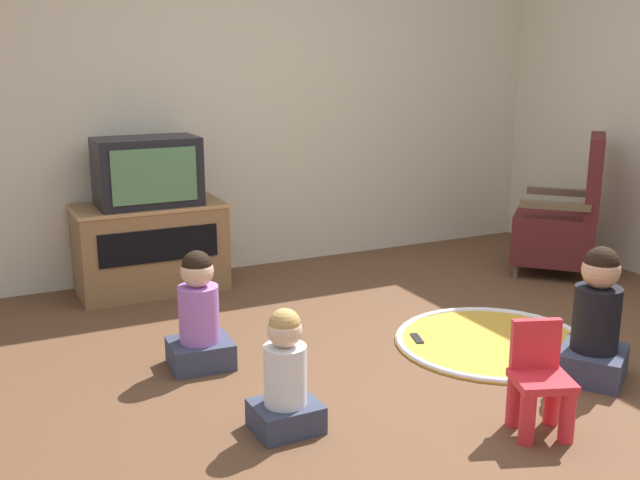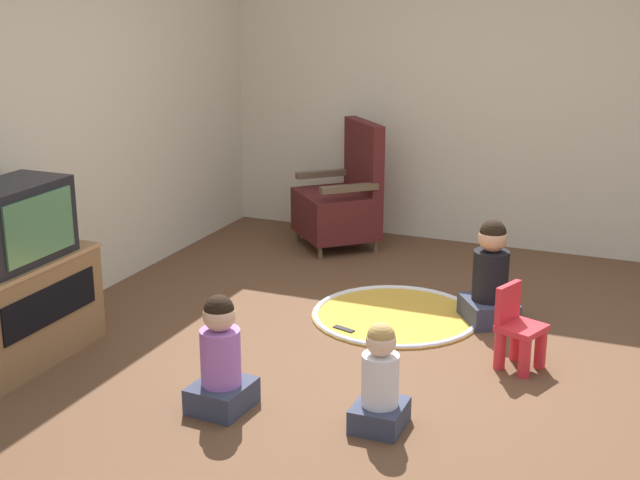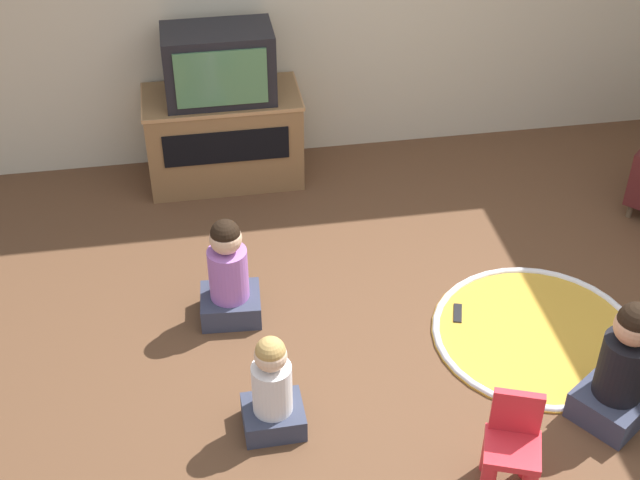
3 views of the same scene
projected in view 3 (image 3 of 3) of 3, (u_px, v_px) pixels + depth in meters
The scene contains 9 objects.
ground_plane at pixel (427, 370), 4.54m from camera, with size 30.00×30.00×0.00m, color brown.
tv_cabinet at pixel (224, 136), 5.80m from camera, with size 1.00×0.51×0.61m.
television at pixel (219, 65), 5.46m from camera, with size 0.67×0.40×0.45m.
yellow_kid_chair at pixel (511, 452), 3.86m from camera, with size 0.31×0.30×0.49m.
play_mat at pixel (536, 334), 4.74m from camera, with size 1.12×1.12×0.04m.
child_watching_left at pixel (272, 390), 4.10m from camera, with size 0.29×0.25×0.56m.
child_watching_center at pixel (229, 276), 4.71m from camera, with size 0.34×0.30×0.63m.
child_watching_right at pixel (622, 370), 4.13m from camera, with size 0.46×0.45×0.69m.
remote_control at pixel (458, 314), 4.87m from camera, with size 0.09×0.16×0.02m.
Camera 3 is at (-1.07, -3.10, 3.26)m, focal length 50.00 mm.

